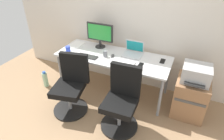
# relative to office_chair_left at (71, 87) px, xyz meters

# --- Properties ---
(ground_plane) EXTENTS (5.28, 5.28, 0.00)m
(ground_plane) POSITION_rel_office_chair_left_xyz_m (0.41, 0.68, -0.42)
(ground_plane) COLOR #9E7A56
(back_wall) EXTENTS (4.40, 0.04, 2.60)m
(back_wall) POSITION_rel_office_chair_left_xyz_m (0.41, 1.12, 0.88)
(back_wall) COLOR silver
(back_wall) RESTS_ON ground
(desk) EXTENTS (1.87, 0.71, 0.71)m
(desk) POSITION_rel_office_chair_left_xyz_m (0.41, 0.68, 0.23)
(desk) COLOR silver
(desk) RESTS_ON ground
(office_chair_left) EXTENTS (0.54, 0.54, 0.94)m
(office_chair_left) POSITION_rel_office_chair_left_xyz_m (0.00, 0.00, 0.00)
(office_chair_left) COLOR black
(office_chair_left) RESTS_ON ground
(office_chair_right) EXTENTS (0.54, 0.54, 0.94)m
(office_chair_right) POSITION_rel_office_chair_left_xyz_m (0.83, 0.00, 0.00)
(office_chair_right) COLOR black
(office_chair_right) RESTS_ON ground
(side_cabinet) EXTENTS (0.46, 0.50, 0.60)m
(side_cabinet) POSITION_rel_office_chair_left_xyz_m (1.69, 0.64, -0.12)
(side_cabinet) COLOR #996B47
(side_cabinet) RESTS_ON ground
(printer) EXTENTS (0.38, 0.40, 0.24)m
(printer) POSITION_rel_office_chair_left_xyz_m (1.69, 0.64, 0.30)
(printer) COLOR #B7B7B7
(printer) RESTS_ON side_cabinet
(water_bottle_on_floor) EXTENTS (0.09, 0.09, 0.31)m
(water_bottle_on_floor) POSITION_rel_office_chair_left_xyz_m (-0.80, 0.30, -0.28)
(water_bottle_on_floor) COLOR #A5D8B2
(water_bottle_on_floor) RESTS_ON ground
(desktop_monitor) EXTENTS (0.48, 0.18, 0.43)m
(desktop_monitor) POSITION_rel_office_chair_left_xyz_m (0.06, 0.89, 0.54)
(desktop_monitor) COLOR #262626
(desktop_monitor) RESTS_ON desk
(open_laptop) EXTENTS (0.31, 0.27, 0.22)m
(open_laptop) POSITION_rel_office_chair_left_xyz_m (0.69, 0.85, 0.35)
(open_laptop) COLOR silver
(open_laptop) RESTS_ON desk
(keyboard_by_monitor) EXTENTS (0.34, 0.12, 0.02)m
(keyboard_by_monitor) POSITION_rel_office_chair_left_xyz_m (0.04, 0.47, 0.30)
(keyboard_by_monitor) COLOR #2D2D2D
(keyboard_by_monitor) RESTS_ON desk
(keyboard_by_laptop) EXTENTS (0.34, 0.12, 0.02)m
(keyboard_by_laptop) POSITION_rel_office_chair_left_xyz_m (0.65, 0.56, 0.30)
(keyboard_by_laptop) COLOR silver
(keyboard_by_laptop) RESTS_ON desk
(mouse_by_monitor) EXTENTS (0.06, 0.10, 0.03)m
(mouse_by_monitor) POSITION_rel_office_chair_left_xyz_m (0.41, 0.65, 0.31)
(mouse_by_monitor) COLOR #2D2D2D
(mouse_by_monitor) RESTS_ON desk
(mouse_by_laptop) EXTENTS (0.06, 0.10, 0.03)m
(mouse_by_laptop) POSITION_rel_office_chair_left_xyz_m (-0.24, 0.40, 0.31)
(mouse_by_laptop) COLOR silver
(mouse_by_laptop) RESTS_ON desk
(coffee_mug) EXTENTS (0.08, 0.08, 0.09)m
(coffee_mug) POSITION_rel_office_chair_left_xyz_m (-0.36, 0.52, 0.34)
(coffee_mug) COLOR blue
(coffee_mug) RESTS_ON desk
(pen_cup) EXTENTS (0.07, 0.07, 0.10)m
(pen_cup) POSITION_rel_office_chair_left_xyz_m (0.30, 0.60, 0.34)
(pen_cup) COLOR slate
(pen_cup) RESTS_ON desk
(phone_near_laptop) EXTENTS (0.07, 0.14, 0.01)m
(phone_near_laptop) POSITION_rel_office_chair_left_xyz_m (1.19, 0.82, 0.30)
(phone_near_laptop) COLOR black
(phone_near_laptop) RESTS_ON desk
(phone_near_monitor) EXTENTS (0.07, 0.14, 0.01)m
(phone_near_monitor) POSITION_rel_office_chair_left_xyz_m (0.91, 0.56, 0.30)
(phone_near_monitor) COLOR black
(phone_near_monitor) RESTS_ON desk
(paper_pile) EXTENTS (0.21, 0.30, 0.01)m
(paper_pile) POSITION_rel_office_chair_left_xyz_m (-0.37, 0.80, 0.30)
(paper_pile) COLOR white
(paper_pile) RESTS_ON desk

